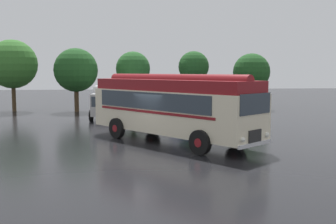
# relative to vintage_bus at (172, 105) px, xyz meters

# --- Properties ---
(ground_plane) EXTENTS (120.00, 120.00, 0.00)m
(ground_plane) POSITION_rel_vintage_bus_xyz_m (-0.68, -0.09, -1.89)
(ground_plane) COLOR black
(vintage_bus) EXTENTS (8.08, 9.49, 3.49)m
(vintage_bus) POSITION_rel_vintage_bus_xyz_m (0.00, 0.00, 0.00)
(vintage_bus) COLOR beige
(vintage_bus) RESTS_ON ground
(car_near_left) EXTENTS (2.25, 4.34, 1.66)m
(car_near_left) POSITION_rel_vintage_bus_xyz_m (-0.59, 11.33, -1.05)
(car_near_left) COLOR silver
(car_near_left) RESTS_ON ground
(car_mid_left) EXTENTS (2.37, 4.39, 1.66)m
(car_mid_left) POSITION_rel_vintage_bus_xyz_m (2.16, 11.81, -1.05)
(car_mid_left) COLOR navy
(car_mid_left) RESTS_ON ground
(box_van) EXTENTS (2.70, 5.91, 2.50)m
(box_van) POSITION_rel_vintage_bus_xyz_m (-3.56, 11.31, -0.53)
(box_van) COLOR silver
(box_van) RESTS_ON ground
(tree_far_left) EXTENTS (4.38, 4.38, 6.46)m
(tree_far_left) POSITION_rel_vintage_bus_xyz_m (-12.33, 17.04, 2.44)
(tree_far_left) COLOR #4C3823
(tree_far_left) RESTS_ON ground
(tree_left_of_centre) EXTENTS (3.90, 3.90, 5.68)m
(tree_left_of_centre) POSITION_rel_vintage_bus_xyz_m (-6.49, 16.16, 1.92)
(tree_left_of_centre) COLOR #4C3823
(tree_left_of_centre) RESTS_ON ground
(tree_centre) EXTENTS (3.23, 3.23, 5.49)m
(tree_centre) POSITION_rel_vintage_bus_xyz_m (-1.55, 17.64, 2.00)
(tree_centre) COLOR #4C3823
(tree_centre) RESTS_ON ground
(tree_right_of_centre) EXTENTS (2.92, 2.92, 5.53)m
(tree_right_of_centre) POSITION_rel_vintage_bus_xyz_m (4.19, 17.28, 2.15)
(tree_right_of_centre) COLOR #4C3823
(tree_right_of_centre) RESTS_ON ground
(tree_far_right) EXTENTS (3.52, 3.52, 5.33)m
(tree_far_right) POSITION_rel_vintage_bus_xyz_m (9.87, 16.83, 1.69)
(tree_far_right) COLOR #4C3823
(tree_far_right) RESTS_ON ground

